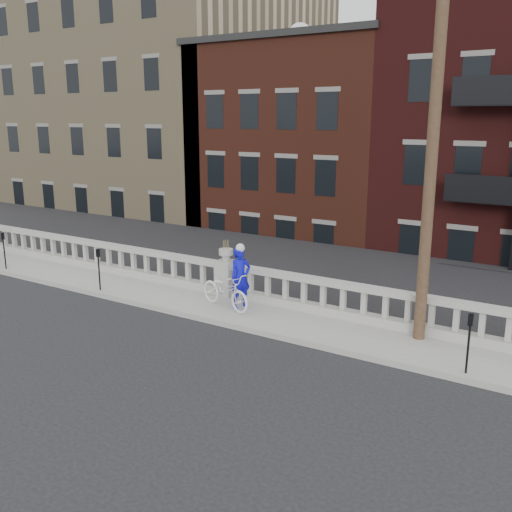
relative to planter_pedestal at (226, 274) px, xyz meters
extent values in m
plane|color=black|center=(0.00, -3.95, -0.83)|extent=(120.00, 120.00, 0.00)
cube|color=gray|center=(0.00, -0.95, -0.76)|extent=(32.00, 2.20, 0.15)
cube|color=gray|center=(0.00, 0.00, -0.56)|extent=(28.00, 0.34, 0.25)
cube|color=gray|center=(0.00, 0.00, 0.27)|extent=(28.00, 0.34, 0.16)
cube|color=gray|center=(0.00, 0.00, -0.13)|extent=(0.55, 0.55, 1.10)
cylinder|color=gray|center=(0.00, 0.00, 0.52)|extent=(0.24, 0.24, 0.20)
cylinder|color=gray|center=(0.00, 0.00, 0.70)|extent=(0.44, 0.44, 0.18)
cube|color=#605E59|center=(0.00, 0.35, -3.26)|extent=(36.00, 0.50, 5.15)
cube|color=black|center=(0.00, 22.00, -6.08)|extent=(80.00, 44.00, 0.50)
cube|color=#595651|center=(-2.00, 4.50, -3.83)|extent=(16.00, 7.00, 4.00)
cube|color=#958460|center=(-17.00, 17.00, 4.17)|extent=(18.00, 16.00, 20.00)
cube|color=#4C2015|center=(-4.00, 16.00, 1.17)|extent=(10.00, 14.00, 14.00)
cube|color=black|center=(-4.00, 16.00, 8.32)|extent=(10.30, 14.30, 0.30)
cylinder|color=#422D1E|center=(6.20, -0.35, 4.32)|extent=(0.28, 0.28, 10.00)
cylinder|color=black|center=(-8.66, -1.80, -0.13)|extent=(0.05, 0.05, 1.10)
cube|color=black|center=(-8.66, -1.80, 0.55)|extent=(0.10, 0.08, 0.26)
cube|color=black|center=(-8.66, -1.85, 0.59)|extent=(0.06, 0.01, 0.08)
cylinder|color=black|center=(-3.71, -1.80, -0.13)|extent=(0.05, 0.05, 1.10)
cube|color=black|center=(-3.71, -1.80, 0.55)|extent=(0.10, 0.08, 0.26)
cube|color=black|center=(-3.71, -1.85, 0.59)|extent=(0.06, 0.01, 0.08)
cylinder|color=black|center=(7.68, -1.80, -0.13)|extent=(0.05, 0.05, 1.10)
cube|color=black|center=(7.68, -1.80, 0.55)|extent=(0.10, 0.08, 0.26)
cube|color=black|center=(7.68, -1.85, 0.59)|extent=(0.06, 0.01, 0.08)
imported|color=silver|center=(0.70, -1.05, -0.15)|extent=(2.12, 1.22, 1.05)
imported|color=#0C0CB9|center=(1.06, -0.77, 0.22)|extent=(0.66, 0.78, 1.80)
camera|label=1|loc=(9.97, -13.93, 4.76)|focal=40.00mm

